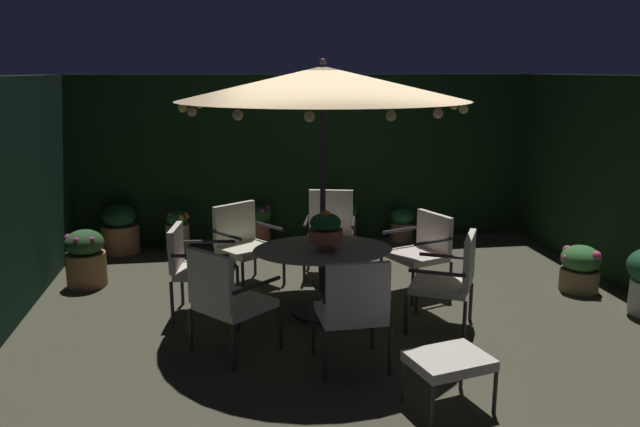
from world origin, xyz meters
name	(u,v)px	position (x,y,z in m)	size (l,w,h in m)	color
ground_plane	(346,313)	(0.00, 0.00, -0.01)	(7.24, 6.42, 0.02)	#454232
hedge_backdrop_rear	(306,158)	(0.00, 3.06, 1.22)	(7.24, 0.30, 2.44)	black
patio_dining_table	(323,264)	(-0.24, 0.03, 0.53)	(1.45, 1.16, 0.71)	#30292F
patio_umbrella	(323,84)	(-0.24, 0.03, 2.37)	(2.88, 2.88, 2.61)	#302E33
centerpiece_planter	(326,229)	(-0.23, -0.07, 0.93)	(0.35, 0.35, 0.42)	#A56940
patio_chair_north	(243,239)	(-1.03, 1.09, 0.54)	(0.85, 0.84, 0.95)	#282B32
patio_chair_northeast	(195,263)	(-1.55, 0.20, 0.55)	(0.70, 0.64, 0.94)	#313032
patio_chair_east	(226,296)	(-1.25, -0.84, 0.56)	(0.85, 0.84, 0.99)	#2A302D
patio_chair_southeast	(353,306)	(-0.20, -1.29, 0.57)	(0.61, 0.58, 0.99)	#302F32
patio_chair_south	(452,276)	(0.93, -0.59, 0.54)	(0.79, 0.80, 0.97)	#322B2C
patio_chair_southwest	(423,247)	(0.99, 0.49, 0.53)	(0.74, 0.78, 0.91)	#2E3033
patio_chair_west	(330,228)	(0.06, 1.32, 0.58)	(0.72, 0.72, 1.04)	#322C2C
ottoman_footrest	(449,362)	(0.38, -2.04, 0.37)	(0.67, 0.58, 0.43)	#2F2F30
potted_plant_front_corner	(340,219)	(0.44, 2.64, 0.37)	(0.51, 0.51, 0.70)	#AE6C46
potted_plant_right_far	(86,258)	(-2.87, 1.30, 0.34)	(0.46, 0.46, 0.68)	#A07047
potted_plant_back_center	(178,231)	(-1.89, 2.56, 0.31)	(0.34, 0.33, 0.60)	tan
potted_plant_back_right	(402,224)	(1.39, 2.71, 0.25)	(0.34, 0.34, 0.48)	#8B6449
potted_plant_right_near	(258,224)	(-0.76, 2.71, 0.33)	(0.41, 0.41, 0.61)	#AF6044
potted_plant_left_near	(120,229)	(-2.68, 2.69, 0.33)	(0.52, 0.52, 0.69)	#A66C4E
potted_plant_back_left	(580,268)	(2.79, 0.23, 0.28)	(0.45, 0.45, 0.54)	olive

